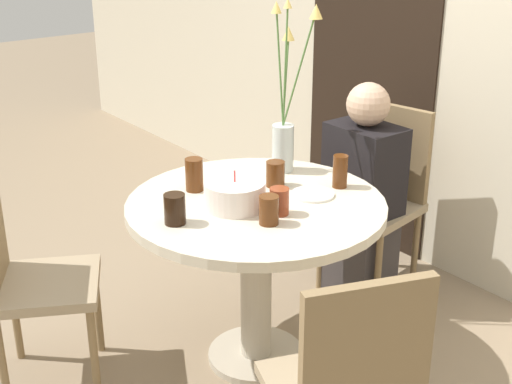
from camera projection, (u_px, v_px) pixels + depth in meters
name	position (u px, v px, depth m)	size (l,w,h in m)	color
ground_plane	(256.00, 357.00, 3.07)	(16.00, 16.00, 0.00)	#89755B
wall_back	(475.00, 23.00, 3.32)	(8.00, 0.05, 2.60)	beige
doorway_panel	(370.00, 61.00, 3.85)	(0.90, 0.01, 2.05)	black
dining_table	(256.00, 235.00, 2.85)	(1.03, 1.03, 0.73)	beige
chair_far_back	(381.00, 188.00, 3.50)	(0.46, 0.46, 0.91)	#9E896B
chair_near_front	(23.00, 268.00, 2.74)	(0.54, 0.54, 0.91)	#9E896B
birthday_cake	(235.00, 195.00, 2.72)	(0.24, 0.24, 0.15)	white
flower_vase	(286.00, 118.00, 3.05)	(0.23, 0.18, 0.73)	silver
side_plate	(313.00, 194.00, 2.85)	(0.17, 0.17, 0.01)	white
drink_glass_0	(175.00, 209.00, 2.59)	(0.08, 0.08, 0.11)	black
drink_glass_1	(279.00, 201.00, 2.66)	(0.07, 0.07, 0.10)	maroon
drink_glass_2	(340.00, 171.00, 2.91)	(0.06, 0.06, 0.14)	#51280F
drink_glass_3	(194.00, 175.00, 2.88)	(0.07, 0.07, 0.14)	#51280F
drink_glass_4	(275.00, 174.00, 2.93)	(0.08, 0.08, 0.11)	#51280F
drink_glass_5	(269.00, 210.00, 2.58)	(0.07, 0.07, 0.11)	#51280F
person_boy	(362.00, 200.00, 3.39)	(0.34, 0.24, 1.07)	#383333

